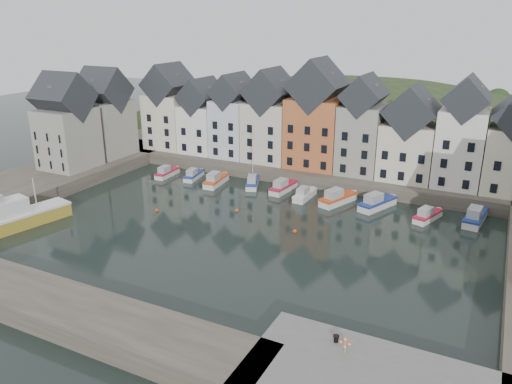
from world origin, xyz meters
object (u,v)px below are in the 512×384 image
Objects in this scene: boat_a at (167,173)px; large_vessel at (19,216)px; boat_d at (252,182)px; mooring_bollard at (336,338)px; life_ring_post at (345,343)px.

large_vessel is at bearing -101.66° from boat_a.
boat_a is at bearing 93.66° from large_vessel.
boat_d is 34.11m from large_vessel.
boat_d is at bearing 125.52° from mooring_bollard.
boat_d reaches higher than boat_a.
boat_a is 54.61m from life_ring_post.
boat_a is at bearing 140.25° from life_ring_post.
life_ring_post is at bearing 1.54° from large_vessel.
boat_a is at bearing 164.19° from boat_d.
large_vessel is at bearing -146.99° from boat_d.
boat_a is 26.58m from large_vessel.
mooring_bollard is (40.94, -33.91, 1.68)m from boat_a.
mooring_bollard is at bearing -42.78° from boat_a.
boat_d reaches higher than life_ring_post.
large_vessel is 9.54× the size of life_ring_post.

